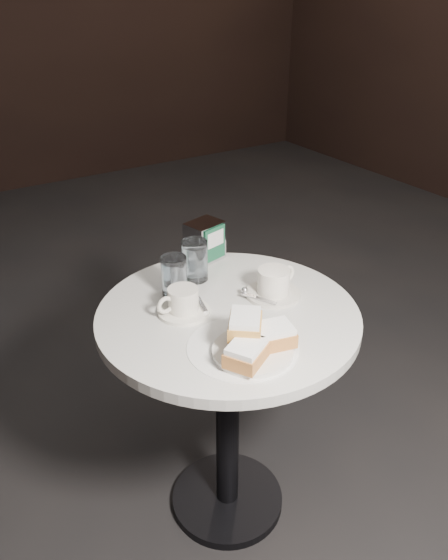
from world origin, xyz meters
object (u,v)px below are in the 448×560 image
cafe_table (228,370)px  beignet_plate (254,342)px  water_glass_left (174,277)px  water_glass_right (195,261)px  coffee_cup_right (274,284)px  napkin_dispenser (205,241)px  coffee_cup_left (183,303)px

cafe_table → beignet_plate: bearing=-105.1°
water_glass_left → beignet_plate: bearing=-85.8°
cafe_table → water_glass_right: water_glass_right is taller
coffee_cup_right → water_glass_left: size_ratio=1.56×
coffee_cup_right → napkin_dispenser: bearing=87.7°
napkin_dispenser → water_glass_left: bearing=-156.4°
coffee_cup_right → water_glass_left: water_glass_left is taller
beignet_plate → coffee_cup_left: bearing=102.0°
napkin_dispenser → beignet_plate: bearing=-122.3°
water_glass_right → cafe_table: bearing=-94.3°
cafe_table → coffee_cup_right: bearing=1.1°
coffee_cup_left → napkin_dispenser: 0.32m
cafe_table → water_glass_left: 0.31m
coffee_cup_right → water_glass_right: water_glass_right is taller
water_glass_right → napkin_dispenser: 0.13m
coffee_cup_right → water_glass_left: (-0.23, 0.15, 0.02)m
beignet_plate → napkin_dispenser: size_ratio=1.83×
cafe_table → coffee_cup_right: coffee_cup_right is taller
beignet_plate → cafe_table: bearing=74.9°
coffee_cup_right → napkin_dispenser: napkin_dispenser is taller
beignet_plate → water_glass_left: 0.35m
beignet_plate → water_glass_left: water_glass_left is taller
beignet_plate → water_glass_left: size_ratio=1.96×
beignet_plate → napkin_dispenser: 0.51m
coffee_cup_left → coffee_cup_right: bearing=-13.1°
beignet_plate → coffee_cup_right: (0.20, 0.19, 0.00)m
coffee_cup_left → water_glass_right: (0.12, 0.14, 0.03)m
cafe_table → coffee_cup_right: 0.28m
coffee_cup_left → water_glass_right: 0.19m
coffee_cup_left → water_glass_right: bearing=49.1°
coffee_cup_right → napkin_dispenser: size_ratio=1.46×
cafe_table → beignet_plate: size_ratio=3.30×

